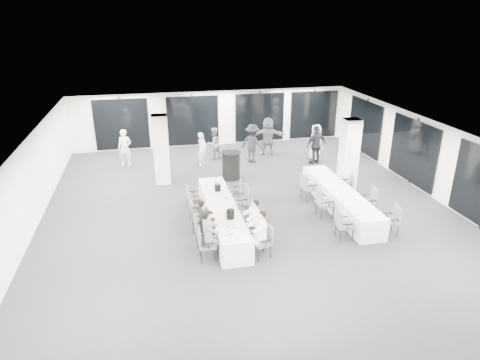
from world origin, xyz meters
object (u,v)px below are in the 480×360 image
object	(u,v)px
cocktail_table	(231,165)
chair_main_left_second	(201,229)
chair_side_right_mid	(371,200)
standing_guest_e	(316,140)
chair_main_right_fourth	(243,199)
chair_side_right_far	(348,183)
ice_bucket_near	(230,214)
ice_bucket_far	(218,188)
chair_main_left_near	(204,242)
standing_guest_b	(214,141)
banquet_table_main	(222,216)
standing_guest_d	(316,142)
chair_main_left_mid	(197,215)
chair_main_right_far	(237,191)
chair_side_right_near	(393,218)
standing_guest_g	(125,146)
chair_main_left_fourth	(194,206)
chair_main_right_mid	(248,211)
chair_side_left_mid	(323,201)
chair_side_left_near	(342,223)
banquet_table_side	(340,199)
chair_main_right_near	(264,239)
chair_side_left_far	(307,185)
chair_main_left_far	(191,196)
chair_main_right_second	(258,226)
standing_guest_f	(268,134)
standing_guest_c	(252,141)
standing_guest_a	(202,147)

from	to	relation	value
cocktail_table	chair_main_left_second	xyz separation A→B (m)	(-1.94, -5.17, -0.05)
chair_side_right_mid	standing_guest_e	distance (m)	5.95
chair_main_right_fourth	chair_side_right_far	bearing A→B (deg)	-78.51
ice_bucket_near	ice_bucket_far	bearing A→B (deg)	90.60
chair_main_left_near	chair_side_right_far	distance (m)	6.77
chair_main_left_near	standing_guest_b	size ratio (longest dim) A/B	0.57
banquet_table_main	standing_guest_d	world-z (taller)	standing_guest_d
chair_side_right_mid	standing_guest_e	world-z (taller)	standing_guest_e
chair_main_left_mid	standing_guest_b	world-z (taller)	standing_guest_b
chair_main_right_far	chair_side_right_near	distance (m)	5.33
standing_guest_g	chair_main_left_near	bearing A→B (deg)	-65.12
chair_side_right_far	standing_guest_d	world-z (taller)	standing_guest_d
chair_main_left_fourth	chair_main_left_second	bearing A→B (deg)	-1.57
chair_main_right_mid	chair_side_left_mid	distance (m)	2.59
standing_guest_g	cocktail_table	bearing A→B (deg)	-21.90
chair_side_left_near	standing_guest_e	size ratio (longest dim) A/B	0.49
banquet_table_side	chair_main_left_mid	size ratio (longest dim) A/B	4.93
chair_side_right_far	ice_bucket_far	distance (m)	5.04
chair_main_left_near	standing_guest_d	world-z (taller)	standing_guest_d
chair_main_left_mid	chair_side_left_mid	xyz separation A→B (m)	(4.25, 0.11, 0.00)
chair_main_right_near	chair_side_left_far	bearing A→B (deg)	-51.86
chair_main_left_far	standing_guest_e	size ratio (longest dim) A/B	0.46
chair_main_right_second	banquet_table_main	bearing A→B (deg)	45.86
chair_main_right_far	standing_guest_d	bearing A→B (deg)	-37.69
standing_guest_b	standing_guest_g	distance (m)	4.05
cocktail_table	chair_main_right_near	distance (m)	6.16
chair_main_left_mid	chair_main_right_second	distance (m)	2.04
chair_main_right_far	standing_guest_f	world-z (taller)	standing_guest_f
chair_main_left_far	chair_main_right_second	xyz separation A→B (m)	(1.66, -2.88, 0.09)
chair_main_left_second	chair_main_right_fourth	bearing A→B (deg)	136.24
banquet_table_main	ice_bucket_far	bearing A→B (deg)	87.22
standing_guest_g	standing_guest_f	bearing A→B (deg)	10.97
chair_main_left_far	standing_guest_g	size ratio (longest dim) A/B	0.47
chair_side_left_mid	standing_guest_g	world-z (taller)	standing_guest_g
chair_side_left_mid	standing_guest_c	size ratio (longest dim) A/B	0.50
chair_main_left_far	standing_guest_b	world-z (taller)	standing_guest_b
chair_side_left_mid	standing_guest_c	xyz separation A→B (m)	(-0.95, 6.04, 0.43)
chair_main_right_mid	chair_main_right_far	distance (m)	1.74
chair_side_left_near	standing_guest_d	distance (m)	6.98
chair_main_right_far	standing_guest_f	xyz separation A→B (m)	(2.65, 5.35, 0.53)
chair_main_right_near	standing_guest_c	world-z (taller)	standing_guest_c
chair_main_right_far	standing_guest_d	xyz separation A→B (m)	(4.40, 3.56, 0.50)
chair_main_left_mid	standing_guest_a	xyz separation A→B (m)	(1.01, 6.27, 0.27)
chair_main_left_second	chair_main_right_fourth	world-z (taller)	chair_main_right_fourth
cocktail_table	standing_guest_c	xyz separation A→B (m)	(1.37, 1.86, 0.42)
chair_main_right_second	chair_side_left_near	world-z (taller)	chair_main_right_second
chair_main_left_mid	standing_guest_d	xyz separation A→B (m)	(6.07, 5.30, 0.44)
standing_guest_g	ice_bucket_near	bearing A→B (deg)	-57.45
banquet_table_side	cocktail_table	size ratio (longest dim) A/B	4.31
banquet_table_side	chair_side_left_near	world-z (taller)	chair_side_left_near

